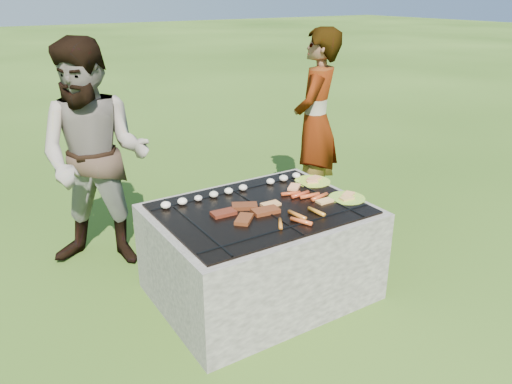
% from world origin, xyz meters
% --- Properties ---
extents(lawn, '(60.00, 60.00, 0.00)m').
position_xyz_m(lawn, '(0.00, 0.00, 0.00)').
color(lawn, '#254411').
rests_on(lawn, ground).
extents(fire_pit, '(1.30, 1.00, 0.62)m').
position_xyz_m(fire_pit, '(0.00, 0.00, 0.28)').
color(fire_pit, '#9C958B').
rests_on(fire_pit, ground).
extents(mushrooms, '(1.06, 0.06, 0.04)m').
position_xyz_m(mushrooms, '(-0.02, 0.30, 0.63)').
color(mushrooms, '#F1E6CC').
rests_on(mushrooms, fire_pit).
extents(pork_slabs, '(0.39, 0.32, 0.02)m').
position_xyz_m(pork_slabs, '(-0.12, -0.03, 0.62)').
color(pork_slabs, maroon).
rests_on(pork_slabs, fire_pit).
extents(sausages, '(0.56, 0.48, 0.03)m').
position_xyz_m(sausages, '(0.23, -0.13, 0.62)').
color(sausages, '#CE4922').
rests_on(sausages, fire_pit).
extents(bread_on_grate, '(0.43, 0.39, 0.02)m').
position_xyz_m(bread_on_grate, '(0.27, 0.01, 0.62)').
color(bread_on_grate, tan).
rests_on(bread_on_grate, fire_pit).
extents(plate_far, '(0.32, 0.32, 0.03)m').
position_xyz_m(plate_far, '(0.56, 0.19, 0.61)').
color(plate_far, yellow).
rests_on(plate_far, fire_pit).
extents(plate_near, '(0.24, 0.24, 0.03)m').
position_xyz_m(plate_near, '(0.56, -0.17, 0.61)').
color(plate_near, yellow).
rests_on(plate_near, fire_pit).
extents(cook, '(0.69, 0.65, 1.59)m').
position_xyz_m(cook, '(1.17, 0.93, 0.80)').
color(cook, '#A09786').
rests_on(cook, ground).
extents(bystander, '(0.98, 0.94, 1.60)m').
position_xyz_m(bystander, '(-0.73, 0.95, 0.80)').
color(bystander, gray).
rests_on(bystander, ground).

